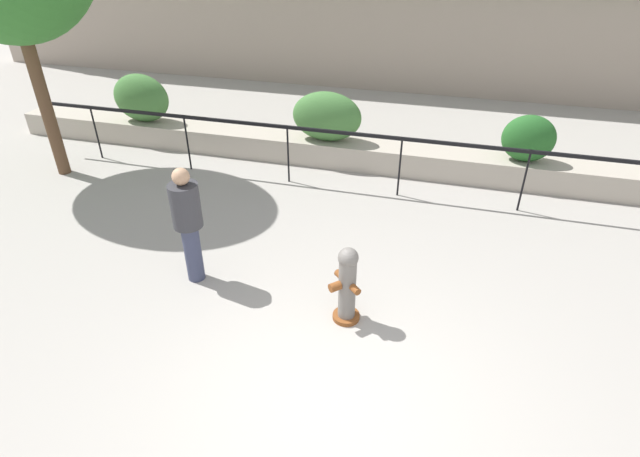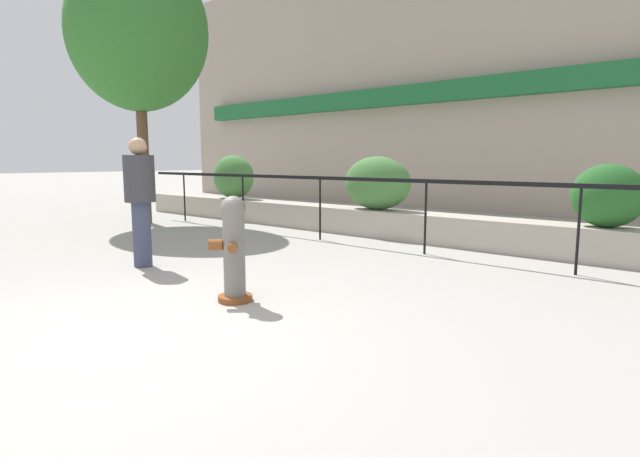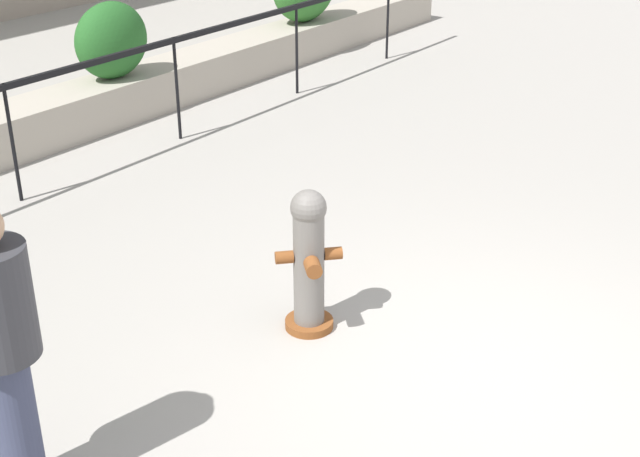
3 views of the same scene
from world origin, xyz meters
TOP-DOWN VIEW (x-y plane):
  - ground_plane at (0.00, 0.00)m, footprint 120.00×120.00m
  - building_facade at (0.00, 11.98)m, footprint 30.00×1.36m
  - planter_wall_low at (0.00, 6.00)m, footprint 18.00×0.70m
  - fence_railing_segment at (-0.00, 4.90)m, footprint 15.00×0.05m
  - hedge_bush_0 at (-5.96, 6.00)m, footprint 1.32×0.68m
  - hedge_bush_1 at (-1.67, 6.00)m, footprint 1.44×0.69m
  - hedge_bush_2 at (2.22, 6.00)m, footprint 0.97×0.60m
  - fire_hydrant at (-0.15, 1.32)m, footprint 0.50×0.50m
  - street_tree at (-6.70, 4.05)m, footprint 3.23×2.91m
  - pedestrian at (-2.42, 1.57)m, footprint 0.54×0.54m

SIDE VIEW (x-z plane):
  - ground_plane at x=0.00m, z-range 0.00..0.00m
  - planter_wall_low at x=0.00m, z-range 0.00..0.50m
  - fire_hydrant at x=-0.15m, z-range 0.01..1.09m
  - hedge_bush_2 at x=2.22m, z-range 0.50..1.39m
  - pedestrian at x=-2.42m, z-range 0.12..1.85m
  - hedge_bush_1 at x=-1.67m, z-range 0.50..1.51m
  - fence_railing_segment at x=0.00m, z-range 0.44..1.59m
  - hedge_bush_0 at x=-5.96m, z-range 0.50..1.56m
  - building_facade at x=0.00m, z-range -0.01..7.99m
  - street_tree at x=-6.70m, z-range 1.24..7.15m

